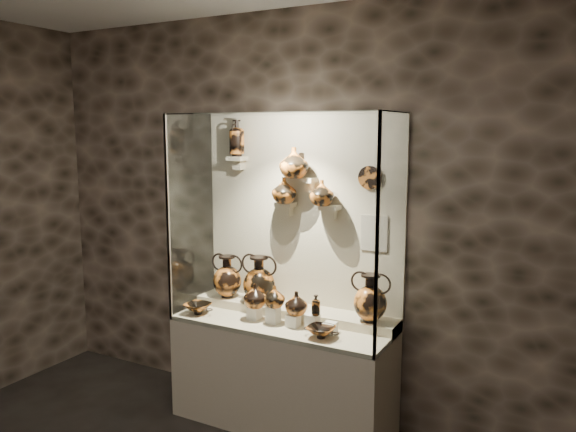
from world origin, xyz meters
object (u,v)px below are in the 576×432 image
at_px(amphora_left, 227,276).
at_px(jug_c, 296,303).
at_px(ovoid_vase_c, 322,193).
at_px(kylix_left, 198,307).
at_px(jug_b, 275,297).
at_px(kylix_right, 321,331).
at_px(amphora_right, 370,298).
at_px(lekythos_small, 316,304).
at_px(ovoid_vase_a, 284,190).
at_px(lekythos_tall, 237,136).
at_px(ovoid_vase_b, 294,163).
at_px(amphora_mid, 259,280).
at_px(jug_a, 255,296).

distance_m(amphora_left, jug_c, 0.77).
xyz_separation_m(jug_c, ovoid_vase_c, (0.09, 0.23, 0.81)).
bearing_deg(kylix_left, jug_b, -1.32).
bearing_deg(ovoid_vase_c, jug_c, -112.30).
bearing_deg(kylix_right, amphora_right, 26.06).
relative_size(jug_b, lekythos_small, 0.96).
bearing_deg(ovoid_vase_a, lekythos_tall, 175.92).
bearing_deg(amphora_left, ovoid_vase_c, 21.57).
distance_m(jug_c, ovoid_vase_b, 1.06).
bearing_deg(amphora_right, ovoid_vase_c, -165.05).
distance_m(jug_c, kylix_left, 0.84).
relative_size(amphora_mid, jug_a, 2.06).
height_order(amphora_right, kylix_left, amphora_right).
relative_size(amphora_mid, kylix_right, 1.52).
relative_size(lekythos_small, ovoid_vase_b, 0.74).
xyz_separation_m(lekythos_tall, ovoid_vase_a, (0.45, -0.03, -0.42)).
relative_size(lekythos_small, ovoid_vase_a, 0.85).
bearing_deg(jug_a, ovoid_vase_a, 47.76).
bearing_deg(ovoid_vase_a, amphora_right, -4.65).
bearing_deg(jug_b, lekythos_tall, 165.05).
distance_m(lekythos_small, kylix_left, 1.01).
bearing_deg(lekythos_small, amphora_left, -169.22).
bearing_deg(jug_b, lekythos_small, 14.59).
distance_m(jug_a, kylix_right, 0.63).
xyz_separation_m(kylix_right, ovoid_vase_c, (-0.17, 0.36, 0.93)).
bearing_deg(jug_b, ovoid_vase_b, 96.60).
relative_size(amphora_right, ovoid_vase_a, 1.76).
distance_m(amphora_left, kylix_left, 0.37).
distance_m(jug_a, lekythos_tall, 1.29).
xyz_separation_m(amphora_left, ovoid_vase_c, (0.83, 0.05, 0.74)).
height_order(kylix_left, kylix_right, kylix_left).
distance_m(amphora_left, ovoid_vase_a, 0.90).
xyz_separation_m(amphora_mid, ovoid_vase_a, (0.20, 0.06, 0.73)).
height_order(amphora_left, jug_c, amphora_left).
bearing_deg(jug_a, ovoid_vase_c, 12.73).
bearing_deg(amphora_mid, ovoid_vase_a, 25.85).
bearing_deg(lekythos_small, amphora_right, 54.81).
xyz_separation_m(amphora_left, jug_c, (0.74, -0.18, -0.07)).
bearing_deg(jug_c, amphora_right, 5.71).
height_order(jug_b, jug_c, jug_b).
relative_size(kylix_left, ovoid_vase_b, 1.12).
relative_size(jug_c, kylix_left, 0.68).
relative_size(amphora_left, amphora_right, 1.00).
height_order(jug_a, jug_b, jug_b).
xyz_separation_m(jug_b, jug_c, (0.17, 0.03, -0.03)).
xyz_separation_m(jug_b, kylix_left, (-0.65, -0.09, -0.16)).
height_order(jug_a, kylix_left, jug_a).
relative_size(amphora_right, ovoid_vase_c, 1.85).
xyz_separation_m(jug_c, kylix_right, (0.26, -0.13, -0.13)).
bearing_deg(amphora_right, jug_a, -143.66).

